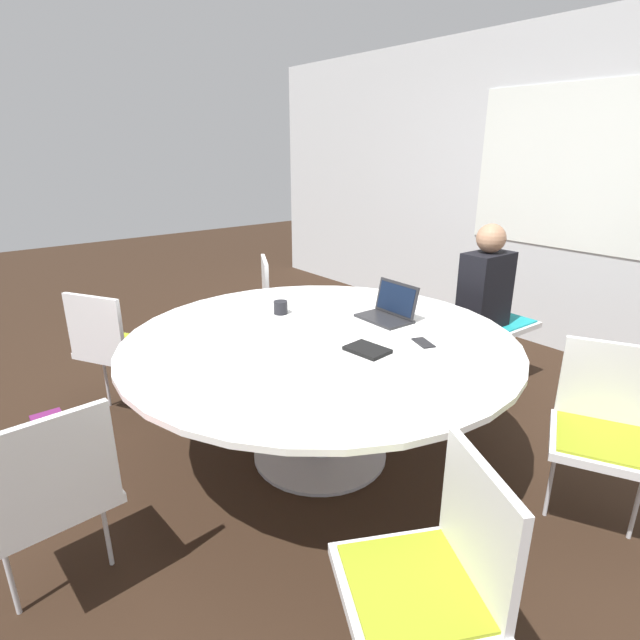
{
  "coord_description": "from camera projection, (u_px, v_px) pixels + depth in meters",
  "views": [
    {
      "loc": [
        1.97,
        -1.57,
        1.73
      ],
      "look_at": [
        0.0,
        0.0,
        0.84
      ],
      "focal_mm": 28.0,
      "sensor_mm": 36.0,
      "label": 1
    }
  ],
  "objects": [
    {
      "name": "ground_plane",
      "position": [
        320.0,
        454.0,
        2.95
      ],
      "size": [
        16.0,
        16.0,
        0.0
      ],
      "primitive_type": "plane",
      "color": "black"
    },
    {
      "name": "wall_back",
      "position": [
        576.0,
        194.0,
        4.09
      ],
      "size": [
        8.0,
        0.07,
        2.7
      ],
      "color": "silver",
      "rests_on": "ground_plane"
    },
    {
      "name": "conference_table",
      "position": [
        320.0,
        354.0,
        2.74
      ],
      "size": [
        2.12,
        2.12,
        0.74
      ],
      "color": "#B7B7BC",
      "rests_on": "ground_plane"
    },
    {
      "name": "chair_0",
      "position": [
        494.0,
        312.0,
        3.8
      ],
      "size": [
        0.43,
        0.45,
        0.88
      ],
      "rotation": [
        0.0,
        0.0,
        4.68
      ],
      "color": "silver",
      "rests_on": "ground_plane"
    },
    {
      "name": "chair_1",
      "position": [
        282.0,
        300.0,
        4.07
      ],
      "size": [
        0.59,
        0.58,
        0.88
      ],
      "rotation": [
        0.0,
        0.0,
        5.79
      ],
      "color": "silver",
      "rests_on": "ground_plane"
    },
    {
      "name": "chair_2",
      "position": [
        113.0,
        342.0,
        3.21
      ],
      "size": [
        0.59,
        0.58,
        0.88
      ],
      "rotation": [
        0.0,
        0.0,
        6.8
      ],
      "color": "silver",
      "rests_on": "ground_plane"
    },
    {
      "name": "chair_3",
      "position": [
        50.0,
        488.0,
        1.84
      ],
      "size": [
        0.45,
        0.46,
        0.88
      ],
      "rotation": [
        0.0,
        0.0,
        7.92
      ],
      "color": "silver",
      "rests_on": "ground_plane"
    },
    {
      "name": "chair_4",
      "position": [
        434.0,
        569.0,
        1.49
      ],
      "size": [
        0.58,
        0.57,
        0.88
      ],
      "rotation": [
        0.0,
        0.0,
        8.95
      ],
      "color": "silver",
      "rests_on": "ground_plane"
    },
    {
      "name": "chair_5",
      "position": [
        605.0,
        423.0,
        2.28
      ],
      "size": [
        0.58,
        0.57,
        0.88
      ],
      "rotation": [
        0.0,
        0.0,
        9.89
      ],
      "color": "silver",
      "rests_on": "ground_plane"
    },
    {
      "name": "person_0",
      "position": [
        487.0,
        296.0,
        3.53
      ],
      "size": [
        0.27,
        0.37,
        1.23
      ],
      "rotation": [
        0.0,
        0.0,
        4.68
      ],
      "color": "black",
      "rests_on": "ground_plane"
    },
    {
      "name": "laptop",
      "position": [
        389.0,
        310.0,
        2.99
      ],
      "size": [
        0.32,
        0.24,
        0.21
      ],
      "rotation": [
        0.0,
        0.0,
        -0.03
      ],
      "color": "#232326",
      "rests_on": "conference_table"
    },
    {
      "name": "spiral_notebook",
      "position": [
        367.0,
        350.0,
        2.52
      ],
      "size": [
        0.22,
        0.17,
        0.02
      ],
      "color": "black",
      "rests_on": "conference_table"
    },
    {
      "name": "coffee_cup",
      "position": [
        281.0,
        307.0,
        3.08
      ],
      "size": [
        0.09,
        0.09,
        0.08
      ],
      "color": "black",
      "rests_on": "conference_table"
    },
    {
      "name": "cell_phone",
      "position": [
        423.0,
        343.0,
        2.62
      ],
      "size": [
        0.16,
        0.12,
        0.01
      ],
      "color": "black",
      "rests_on": "conference_table"
    },
    {
      "name": "handbag",
      "position": [
        56.0,
        446.0,
        2.79
      ],
      "size": [
        0.36,
        0.16,
        0.28
      ],
      "color": "#661E56",
      "rests_on": "ground_plane"
    }
  ]
}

